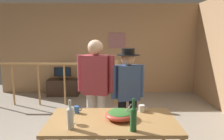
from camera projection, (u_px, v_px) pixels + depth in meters
back_wall at (99, 49)px, 6.34m from camera, size 5.98×0.10×2.68m
framed_picture at (117, 40)px, 6.24m from camera, size 0.50×0.03×0.45m
stair_railing at (72, 78)px, 5.23m from camera, size 3.33×0.10×1.13m
tv_console at (63, 87)px, 6.17m from camera, size 0.90×0.40×0.48m
flat_screen_tv at (63, 72)px, 6.06m from camera, size 0.48×0.12×0.36m
serving_table at (112, 125)px, 2.53m from camera, size 1.54×0.82×0.75m
salad_bowl at (120, 114)px, 2.53m from camera, size 0.37×0.37×0.19m
wine_glass at (71, 114)px, 2.40m from camera, size 0.09×0.09×0.16m
wine_bottle_clear at (70, 117)px, 2.25m from camera, size 0.07×0.07×0.32m
wine_bottle_green at (133, 118)px, 2.20m from camera, size 0.07×0.07×0.36m
mug_blue at (77, 110)px, 2.72m from camera, size 0.11×0.07×0.09m
mug_white at (142, 108)px, 2.77m from camera, size 0.12×0.08×0.09m
person_standing_left at (96, 84)px, 3.25m from camera, size 0.58×0.30×1.69m
person_standing_right at (128, 90)px, 3.27m from camera, size 0.52×0.36×1.56m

